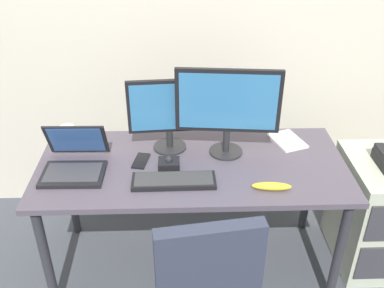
{
  "coord_description": "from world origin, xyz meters",
  "views": [
    {
      "loc": [
        -0.06,
        -1.91,
        2.0
      ],
      "look_at": [
        0.0,
        0.0,
        0.83
      ],
      "focal_mm": 41.17,
      "sensor_mm": 36.0,
      "label": 1
    }
  ],
  "objects_px": {
    "monitor_main": "(228,106)",
    "monitor_side": "(169,111)",
    "coffee_mug": "(68,134)",
    "cell_phone": "(141,161)",
    "keyboard": "(174,181)",
    "paper_notepad": "(287,141)",
    "laptop": "(75,161)",
    "trackball_mouse": "(169,163)",
    "banana": "(272,186)",
    "file_cabinet": "(378,212)"
  },
  "relations": [
    {
      "from": "monitor_main",
      "to": "banana",
      "type": "relative_size",
      "value": 2.84
    },
    {
      "from": "paper_notepad",
      "to": "keyboard",
      "type": "bearing_deg",
      "value": -149.74
    },
    {
      "from": "keyboard",
      "to": "coffee_mug",
      "type": "height_order",
      "value": "coffee_mug"
    },
    {
      "from": "paper_notepad",
      "to": "cell_phone",
      "type": "bearing_deg",
      "value": -167.49
    },
    {
      "from": "laptop",
      "to": "cell_phone",
      "type": "distance_m",
      "value": 0.34
    },
    {
      "from": "monitor_main",
      "to": "paper_notepad",
      "type": "distance_m",
      "value": 0.47
    },
    {
      "from": "file_cabinet",
      "to": "monitor_main",
      "type": "xyz_separation_m",
      "value": [
        -0.89,
        0.08,
        0.66
      ]
    },
    {
      "from": "file_cabinet",
      "to": "paper_notepad",
      "type": "bearing_deg",
      "value": 160.67
    },
    {
      "from": "monitor_main",
      "to": "trackball_mouse",
      "type": "distance_m",
      "value": 0.42
    },
    {
      "from": "banana",
      "to": "trackball_mouse",
      "type": "bearing_deg",
      "value": 157.18
    },
    {
      "from": "file_cabinet",
      "to": "monitor_main",
      "type": "bearing_deg",
      "value": 174.8
    },
    {
      "from": "monitor_side",
      "to": "paper_notepad",
      "type": "relative_size",
      "value": 2.09
    },
    {
      "from": "monitor_main",
      "to": "monitor_side",
      "type": "relative_size",
      "value": 1.24
    },
    {
      "from": "trackball_mouse",
      "to": "cell_phone",
      "type": "relative_size",
      "value": 0.77
    },
    {
      "from": "coffee_mug",
      "to": "banana",
      "type": "bearing_deg",
      "value": -24.63
    },
    {
      "from": "paper_notepad",
      "to": "cell_phone",
      "type": "height_order",
      "value": "paper_notepad"
    },
    {
      "from": "laptop",
      "to": "cell_phone",
      "type": "xyz_separation_m",
      "value": [
        0.33,
        0.06,
        -0.05
      ]
    },
    {
      "from": "monitor_main",
      "to": "laptop",
      "type": "xyz_separation_m",
      "value": [
        -0.78,
        -0.14,
        -0.23
      ]
    },
    {
      "from": "laptop",
      "to": "paper_notepad",
      "type": "xyz_separation_m",
      "value": [
        1.14,
        0.24,
        -0.05
      ]
    },
    {
      "from": "monitor_side",
      "to": "monitor_main",
      "type": "bearing_deg",
      "value": -10.72
    },
    {
      "from": "monitor_side",
      "to": "laptop",
      "type": "relative_size",
      "value": 1.36
    },
    {
      "from": "keyboard",
      "to": "monitor_side",
      "type": "bearing_deg",
      "value": 94.05
    },
    {
      "from": "trackball_mouse",
      "to": "paper_notepad",
      "type": "height_order",
      "value": "trackball_mouse"
    },
    {
      "from": "paper_notepad",
      "to": "trackball_mouse",
      "type": "bearing_deg",
      "value": -160.45
    },
    {
      "from": "coffee_mug",
      "to": "cell_phone",
      "type": "relative_size",
      "value": 0.67
    },
    {
      "from": "monitor_side",
      "to": "laptop",
      "type": "height_order",
      "value": "monitor_side"
    },
    {
      "from": "coffee_mug",
      "to": "monitor_main",
      "type": "bearing_deg",
      "value": -9.51
    },
    {
      "from": "laptop",
      "to": "trackball_mouse",
      "type": "bearing_deg",
      "value": 0.79
    },
    {
      "from": "file_cabinet",
      "to": "keyboard",
      "type": "bearing_deg",
      "value": -170.83
    },
    {
      "from": "monitor_main",
      "to": "laptop",
      "type": "height_order",
      "value": "monitor_main"
    },
    {
      "from": "coffee_mug",
      "to": "banana",
      "type": "xyz_separation_m",
      "value": [
        1.06,
        -0.49,
        -0.03
      ]
    },
    {
      "from": "banana",
      "to": "cell_phone",
      "type": "bearing_deg",
      "value": 157.69
    },
    {
      "from": "coffee_mug",
      "to": "cell_phone",
      "type": "height_order",
      "value": "coffee_mug"
    },
    {
      "from": "monitor_main",
      "to": "keyboard",
      "type": "bearing_deg",
      "value": -136.14
    },
    {
      "from": "trackball_mouse",
      "to": "coffee_mug",
      "type": "distance_m",
      "value": 0.63
    },
    {
      "from": "monitor_side",
      "to": "paper_notepad",
      "type": "distance_m",
      "value": 0.7
    },
    {
      "from": "monitor_side",
      "to": "keyboard",
      "type": "relative_size",
      "value": 1.06
    },
    {
      "from": "paper_notepad",
      "to": "cell_phone",
      "type": "xyz_separation_m",
      "value": [
        -0.82,
        -0.18,
        -0.0
      ]
    },
    {
      "from": "laptop",
      "to": "paper_notepad",
      "type": "height_order",
      "value": "laptop"
    },
    {
      "from": "file_cabinet",
      "to": "monitor_side",
      "type": "distance_m",
      "value": 1.35
    },
    {
      "from": "laptop",
      "to": "trackball_mouse",
      "type": "xyz_separation_m",
      "value": [
        0.48,
        0.01,
        -0.03
      ]
    },
    {
      "from": "monitor_main",
      "to": "monitor_side",
      "type": "bearing_deg",
      "value": 169.28
    },
    {
      "from": "keyboard",
      "to": "monitor_main",
      "type": "bearing_deg",
      "value": 43.86
    },
    {
      "from": "keyboard",
      "to": "coffee_mug",
      "type": "xyz_separation_m",
      "value": [
        -0.59,
        0.42,
        0.03
      ]
    },
    {
      "from": "laptop",
      "to": "trackball_mouse",
      "type": "height_order",
      "value": "laptop"
    },
    {
      "from": "file_cabinet",
      "to": "laptop",
      "type": "xyz_separation_m",
      "value": [
        -1.67,
        -0.06,
        0.43
      ]
    },
    {
      "from": "cell_phone",
      "to": "monitor_side",
      "type": "bearing_deg",
      "value": 52.92
    },
    {
      "from": "monitor_main",
      "to": "paper_notepad",
      "type": "bearing_deg",
      "value": 16.16
    },
    {
      "from": "monitor_side",
      "to": "coffee_mug",
      "type": "relative_size",
      "value": 4.54
    },
    {
      "from": "paper_notepad",
      "to": "monitor_main",
      "type": "bearing_deg",
      "value": -163.84
    }
  ]
}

